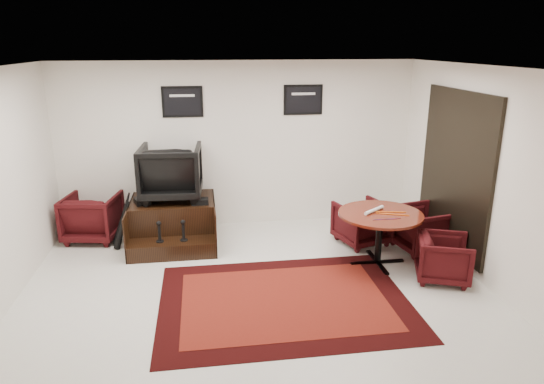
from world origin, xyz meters
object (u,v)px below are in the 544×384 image
(shine_chair, at_px, (171,169))
(armchair_side, at_px, (92,215))
(shine_podium, at_px, (174,223))
(table_chair_window, at_px, (422,227))
(table_chair_back, at_px, (362,221))
(table_chair_corner, at_px, (444,256))
(meeting_table, at_px, (380,219))

(shine_chair, height_order, armchair_side, shine_chair)
(shine_podium, height_order, table_chair_window, table_chair_window)
(shine_podium, relative_size, table_chair_back, 1.83)
(shine_podium, distance_m, table_chair_back, 3.00)
(table_chair_back, distance_m, table_chair_corner, 1.53)
(shine_podium, height_order, table_chair_back, table_chair_back)
(shine_chair, height_order, table_chair_window, shine_chair)
(shine_chair, distance_m, table_chair_corner, 4.24)
(shine_chair, xyz_separation_m, table_chair_corner, (3.64, -2.01, -0.82))
(shine_podium, xyz_separation_m, meeting_table, (2.95, -1.26, 0.37))
(armchair_side, relative_size, table_chair_window, 1.10)
(meeting_table, relative_size, table_chair_corner, 1.74)
(shine_chair, bearing_deg, meeting_table, 157.91)
(shine_chair, relative_size, armchair_side, 1.16)
(table_chair_back, height_order, table_chair_window, table_chair_window)
(armchair_side, bearing_deg, shine_podium, 177.68)
(table_chair_back, xyz_separation_m, table_chair_corner, (0.68, -1.37, -0.03))
(table_chair_corner, bearing_deg, table_chair_back, 46.57)
(shine_podium, distance_m, shine_chair, 0.86)
(shine_chair, distance_m, meeting_table, 3.30)
(table_chair_corner, bearing_deg, meeting_table, 68.49)
(shine_podium, distance_m, table_chair_corner, 4.09)
(meeting_table, xyz_separation_m, table_chair_window, (0.82, 0.38, -0.30))
(table_chair_window, bearing_deg, shine_chair, 63.55)
(shine_podium, bearing_deg, table_chair_corner, -27.25)
(armchair_side, height_order, table_chair_window, armchair_side)
(armchair_side, bearing_deg, shine_chair, -176.29)
(shine_chair, relative_size, meeting_table, 0.81)
(shine_podium, distance_m, meeting_table, 3.23)
(shine_podium, height_order, meeting_table, meeting_table)
(table_chair_back, xyz_separation_m, table_chair_window, (0.82, -0.38, 0.00))
(meeting_table, distance_m, table_chair_window, 0.96)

